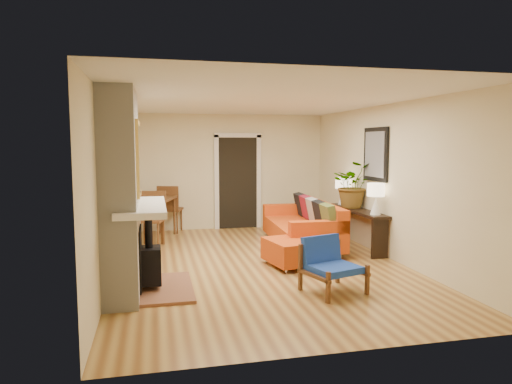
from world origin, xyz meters
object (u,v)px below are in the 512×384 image
(ottoman, at_px, (295,250))
(lamp_far, at_px, (343,188))
(blue_chair, at_px, (329,262))
(houseplant, at_px, (354,185))
(lamp_near, at_px, (376,195))
(sofa, at_px, (306,225))
(console_table, at_px, (358,217))
(dining_table, at_px, (157,206))

(ottoman, height_order, lamp_far, lamp_far)
(blue_chair, relative_size, houseplant, 0.95)
(lamp_near, relative_size, houseplant, 0.61)
(lamp_near, height_order, lamp_far, same)
(sofa, xyz_separation_m, blue_chair, (-0.55, -2.55, -0.02))
(ottoman, xyz_separation_m, blue_chair, (0.06, -1.29, 0.14))
(console_table, xyz_separation_m, lamp_near, (0.00, -0.66, 0.49))
(houseplant, bearing_deg, ottoman, -142.71)
(ottoman, height_order, lamp_near, lamp_near)
(lamp_far, bearing_deg, ottoman, -132.24)
(sofa, relative_size, lamp_far, 4.42)
(blue_chair, xyz_separation_m, console_table, (1.47, 2.24, 0.19))
(sofa, xyz_separation_m, lamp_far, (0.92, 0.42, 0.66))
(lamp_near, bearing_deg, console_table, 90.00)
(dining_table, relative_size, lamp_far, 3.64)
(dining_table, relative_size, console_table, 1.06)
(sofa, height_order, lamp_far, lamp_far)
(blue_chair, distance_m, lamp_far, 3.38)
(sofa, bearing_deg, ottoman, -115.74)
(dining_table, xyz_separation_m, lamp_near, (3.64, -2.33, 0.38))
(ottoman, relative_size, console_table, 0.53)
(dining_table, bearing_deg, ottoman, -51.06)
(console_table, relative_size, houseplant, 2.09)
(sofa, bearing_deg, lamp_far, 24.59)
(ottoman, xyz_separation_m, lamp_far, (1.53, 1.68, 0.82))
(lamp_near, bearing_deg, ottoman, -169.47)
(sofa, height_order, console_table, sofa)
(ottoman, height_order, blue_chair, blue_chair)
(blue_chair, height_order, dining_table, dining_table)
(sofa, distance_m, blue_chair, 2.61)
(console_table, height_order, houseplant, houseplant)
(sofa, relative_size, console_table, 1.29)
(lamp_far, bearing_deg, lamp_near, -90.00)
(ottoman, distance_m, lamp_near, 1.75)
(lamp_near, bearing_deg, blue_chair, -133.05)
(lamp_near, bearing_deg, houseplant, 90.66)
(sofa, distance_m, houseplant, 1.19)
(console_table, xyz_separation_m, houseplant, (-0.01, 0.21, 0.59))
(sofa, distance_m, dining_table, 3.05)
(lamp_far, bearing_deg, console_table, -90.00)
(console_table, bearing_deg, ottoman, -148.15)
(sofa, distance_m, ottoman, 1.41)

